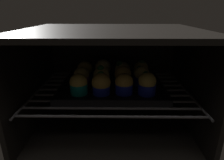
% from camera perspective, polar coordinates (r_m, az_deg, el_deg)
% --- Properties ---
extents(oven_cavity, '(0.59, 0.47, 0.37)m').
position_cam_1_polar(oven_cavity, '(0.74, 0.04, 0.79)').
color(oven_cavity, black).
rests_on(oven_cavity, ground).
extents(oven_rack, '(0.55, 0.42, 0.01)m').
position_cam_1_polar(oven_rack, '(0.71, -0.00, -2.94)').
color(oven_rack, '#4C494C').
rests_on(oven_rack, oven_cavity).
extents(baking_tray, '(0.37, 0.29, 0.02)m').
position_cam_1_polar(baking_tray, '(0.71, 0.00, -1.99)').
color(baking_tray, black).
rests_on(baking_tray, oven_rack).
extents(muffin_row0_col0, '(0.06, 0.06, 0.07)m').
position_cam_1_polar(muffin_row0_col0, '(0.64, -9.88, -1.32)').
color(muffin_row0_col0, '#0C8C84').
rests_on(muffin_row0_col0, baking_tray).
extents(muffin_row0_col1, '(0.06, 0.06, 0.08)m').
position_cam_1_polar(muffin_row0_col1, '(0.63, -3.25, -1.19)').
color(muffin_row0_col1, '#1928B7').
rests_on(muffin_row0_col1, baking_tray).
extents(muffin_row0_col2, '(0.06, 0.06, 0.07)m').
position_cam_1_polar(muffin_row0_col2, '(0.63, 3.61, -1.28)').
color(muffin_row0_col2, '#1928B7').
rests_on(muffin_row0_col2, baking_tray).
extents(muffin_row0_col3, '(0.06, 0.06, 0.08)m').
position_cam_1_polar(muffin_row0_col3, '(0.63, 10.38, -1.13)').
color(muffin_row0_col3, '#1928B7').
rests_on(muffin_row0_col3, baking_tray).
extents(muffin_row1_col0, '(0.06, 0.06, 0.07)m').
position_cam_1_polar(muffin_row1_col0, '(0.71, -9.03, 0.86)').
color(muffin_row1_col0, '#7A238C').
rests_on(muffin_row1_col0, baking_tray).
extents(muffin_row1_col1, '(0.06, 0.06, 0.08)m').
position_cam_1_polar(muffin_row1_col1, '(0.70, -3.14, 1.01)').
color(muffin_row1_col1, silver).
rests_on(muffin_row1_col1, baking_tray).
extents(muffin_row1_col2, '(0.06, 0.06, 0.08)m').
position_cam_1_polar(muffin_row1_col2, '(0.69, 3.22, 1.04)').
color(muffin_row1_col2, '#0C8C84').
rests_on(muffin_row1_col2, baking_tray).
extents(muffin_row1_col3, '(0.06, 0.06, 0.07)m').
position_cam_1_polar(muffin_row1_col3, '(0.70, 8.79, 1.07)').
color(muffin_row1_col3, '#1928B7').
rests_on(muffin_row1_col3, baking_tray).
extents(muffin_row2_col0, '(0.06, 0.06, 0.07)m').
position_cam_1_polar(muffin_row2_col0, '(0.77, -8.04, 2.71)').
color(muffin_row2_col0, '#1928B7').
rests_on(muffin_row2_col0, baking_tray).
extents(muffin_row2_col1, '(0.06, 0.06, 0.08)m').
position_cam_1_polar(muffin_row2_col1, '(0.77, -2.71, 3.16)').
color(muffin_row2_col1, '#0C8C84').
rests_on(muffin_row2_col1, baking_tray).
extents(muffin_row2_col2, '(0.06, 0.06, 0.08)m').
position_cam_1_polar(muffin_row2_col2, '(0.76, 3.07, 2.69)').
color(muffin_row2_col2, '#1928B7').
rests_on(muffin_row2_col2, baking_tray).
extents(muffin_row2_col3, '(0.06, 0.06, 0.08)m').
position_cam_1_polar(muffin_row2_col3, '(0.77, 8.57, 2.81)').
color(muffin_row2_col3, silver).
rests_on(muffin_row2_col3, baking_tray).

